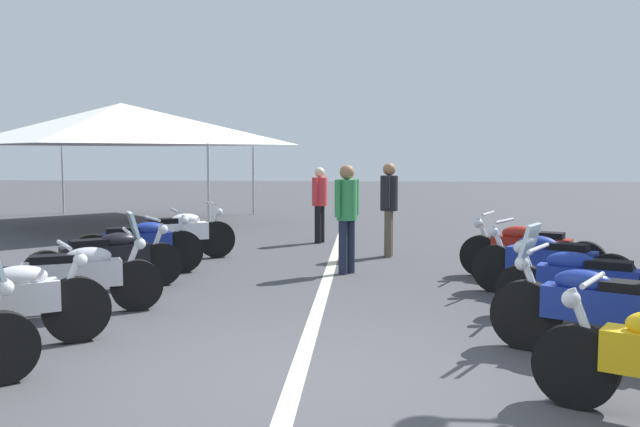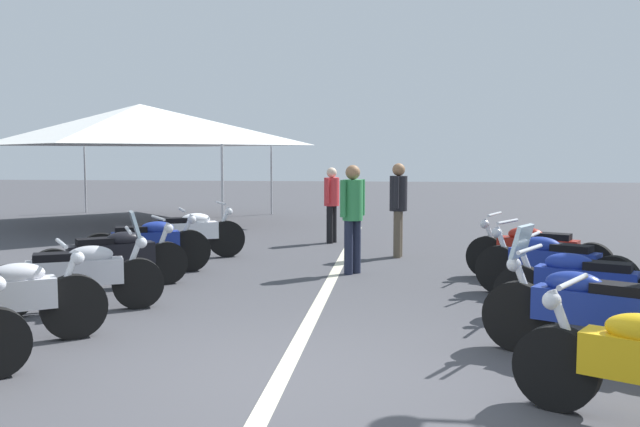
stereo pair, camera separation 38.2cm
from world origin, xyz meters
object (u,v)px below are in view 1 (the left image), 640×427
(motorcycle_right_row_3, at_px, (549,264))
(event_tent, at_px, (121,124))
(motorcycle_left_row_1, at_px, (2,304))
(motorcycle_left_row_3, at_px, (107,259))
(bystander_4, at_px, (320,199))
(motorcycle_left_row_5, at_px, (177,234))
(motorcycle_right_row_4, at_px, (530,250))
(motorcycle_left_row_2, at_px, (76,277))
(motorcycle_left_row_4, at_px, (139,246))
(bystander_1, at_px, (389,202))
(bystander_0, at_px, (347,210))
(motorcycle_right_row_1, at_px, (599,309))
(motorcycle_right_row_2, at_px, (585,284))

(motorcycle_right_row_3, distance_m, event_tent, 12.74)
(motorcycle_left_row_1, bearing_deg, motorcycle_left_row_3, 57.36)
(motorcycle_right_row_3, height_order, bystander_4, bystander_4)
(motorcycle_left_row_5, relative_size, motorcycle_right_row_4, 0.97)
(motorcycle_right_row_4, bearing_deg, motorcycle_left_row_3, 35.93)
(motorcycle_left_row_2, relative_size, motorcycle_left_row_5, 0.98)
(motorcycle_left_row_4, xyz_separation_m, bystander_4, (4.05, -2.53, 0.46))
(motorcycle_left_row_4, distance_m, event_tent, 8.41)
(bystander_4, bearing_deg, motorcycle_left_row_2, -89.97)
(motorcycle_right_row_4, relative_size, bystander_1, 1.17)
(motorcycle_right_row_3, relative_size, bystander_1, 1.10)
(motorcycle_left_row_5, height_order, bystander_0, bystander_0)
(motorcycle_left_row_3, height_order, motorcycle_right_row_1, motorcycle_right_row_1)
(motorcycle_right_row_4, bearing_deg, motorcycle_left_row_5, 9.66)
(bystander_1, xyz_separation_m, event_tent, (5.36, 6.88, 1.64))
(motorcycle_left_row_5, relative_size, bystander_1, 1.13)
(motorcycle_left_row_4, height_order, bystander_1, bystander_1)
(motorcycle_right_row_1, height_order, motorcycle_right_row_3, motorcycle_right_row_1)
(motorcycle_left_row_3, height_order, motorcycle_right_row_3, motorcycle_right_row_3)
(motorcycle_left_row_5, xyz_separation_m, motorcycle_right_row_3, (-2.84, -5.73, -0.00))
(motorcycle_left_row_5, bearing_deg, motorcycle_right_row_4, -44.16)
(motorcycle_left_row_3, height_order, event_tent, event_tent)
(bystander_1, bearing_deg, motorcycle_right_row_3, -51.47)
(motorcycle_right_row_1, bearing_deg, motorcycle_right_row_2, -72.61)
(motorcycle_right_row_2, bearing_deg, motorcycle_left_row_5, -11.68)
(motorcycle_right_row_2, xyz_separation_m, event_tent, (10.22, 8.90, 2.20))
(motorcycle_left_row_3, xyz_separation_m, event_tent, (8.79, 2.92, 2.20))
(motorcycle_right_row_1, relative_size, event_tent, 0.28)
(motorcycle_left_row_2, bearing_deg, event_tent, 80.57)
(motorcycle_right_row_2, relative_size, motorcycle_right_row_4, 0.94)
(bystander_0, bearing_deg, motorcycle_left_row_2, -96.22)
(motorcycle_left_row_2, xyz_separation_m, bystander_4, (6.70, -2.40, 0.47))
(bystander_0, bearing_deg, motorcycle_right_row_3, 7.14)
(motorcycle_left_row_4, relative_size, motorcycle_right_row_4, 0.94)
(motorcycle_right_row_4, height_order, bystander_1, bystander_1)
(motorcycle_right_row_1, distance_m, motorcycle_right_row_2, 1.42)
(motorcycle_left_row_2, height_order, motorcycle_left_row_4, motorcycle_left_row_2)
(motorcycle_left_row_1, distance_m, motorcycle_right_row_2, 6.08)
(bystander_4, bearing_deg, motorcycle_right_row_3, -38.20)
(motorcycle_left_row_3, distance_m, motorcycle_right_row_1, 6.35)
(motorcycle_left_row_2, relative_size, bystander_4, 1.20)
(event_tent, bearing_deg, bystander_1, -127.91)
(motorcycle_right_row_4, bearing_deg, bystander_0, 16.43)
(motorcycle_right_row_3, bearing_deg, motorcycle_left_row_3, 31.15)
(motorcycle_left_row_1, bearing_deg, motorcycle_right_row_2, -20.30)
(motorcycle_left_row_3, relative_size, bystander_0, 1.08)
(motorcycle_left_row_1, xyz_separation_m, motorcycle_right_row_4, (4.11, -5.90, -0.01))
(motorcycle_left_row_3, relative_size, event_tent, 0.28)
(motorcycle_left_row_1, relative_size, motorcycle_right_row_2, 0.94)
(motorcycle_right_row_4, height_order, bystander_4, bystander_4)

